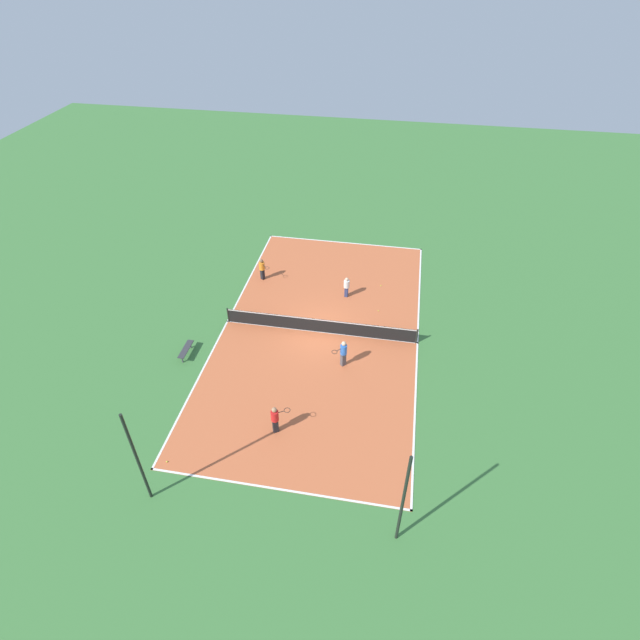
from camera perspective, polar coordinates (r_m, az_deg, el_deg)
ground_plane at (r=29.01m, az=-0.00°, el=-1.38°), size 80.00×80.00×0.00m
court_surface at (r=29.00m, az=-0.00°, el=-1.37°), size 11.33×20.94×0.02m
tennis_net at (r=28.68m, az=-0.00°, el=-0.60°), size 11.13×0.10×0.97m
bench at (r=28.26m, az=-15.08°, el=-3.29°), size 0.36×1.50×0.45m
player_center_orange at (r=33.10m, az=-6.63°, el=5.91°), size 0.93×0.84×1.50m
player_coach_red at (r=23.32m, az=-5.15°, el=-11.10°), size 0.97×0.76×1.61m
player_near_blue at (r=26.33m, az=2.68°, el=-3.66°), size 0.89×0.90×1.64m
player_far_white at (r=31.36m, az=3.05°, el=3.90°), size 0.39×0.39×1.39m
tennis_ball_midcourt at (r=30.69m, az=6.69°, el=1.05°), size 0.07×0.07×0.07m
tennis_ball_near_net at (r=23.86m, az=-17.09°, el=-15.22°), size 0.07×0.07×0.07m
tennis_ball_left_sideline at (r=29.55m, az=9.23°, el=-0.97°), size 0.07×0.07×0.07m
tennis_ball_right_alley at (r=32.89m, az=6.99°, el=3.92°), size 0.07×0.07×0.07m
fence_post_back_left at (r=19.13m, az=9.47°, el=-19.71°), size 0.12×0.12×5.16m
fence_post_back_right at (r=21.08m, az=-20.17°, el=-14.67°), size 0.12×0.12×5.16m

